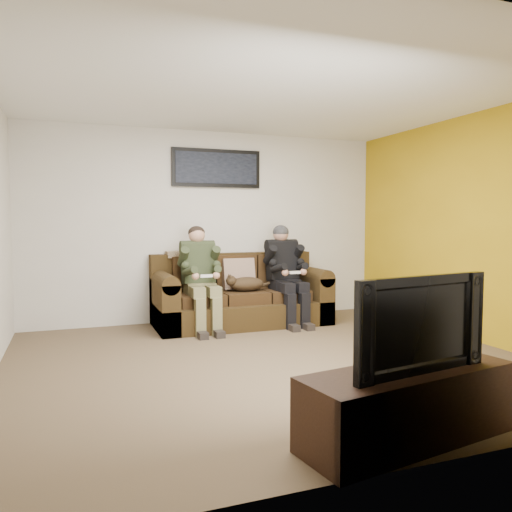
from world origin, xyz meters
name	(u,v)px	position (x,y,z in m)	size (l,w,h in m)	color
floor	(272,361)	(0.00, 0.00, 0.00)	(5.00, 5.00, 0.00)	brown
ceiling	(272,91)	(0.00, 0.00, 2.60)	(5.00, 5.00, 0.00)	silver
wall_back	(211,226)	(0.00, 2.25, 1.30)	(5.00, 5.00, 0.00)	beige
wall_front	(428,235)	(0.00, -2.25, 1.30)	(5.00, 5.00, 0.00)	beige
wall_right	(475,228)	(2.50, 0.00, 1.30)	(4.50, 4.50, 0.00)	beige
accent_wall_right	(474,228)	(2.49, 0.00, 1.30)	(4.50, 4.50, 0.00)	#B69012
sofa	(240,297)	(0.28, 1.83, 0.35)	(2.28, 0.98, 0.93)	#34240F
throw_pillow	(239,274)	(0.28, 1.87, 0.66)	(0.43, 0.12, 0.41)	#91725F
throw_blanket	(184,254)	(-0.41, 2.12, 0.93)	(0.47, 0.23, 0.08)	tan
person_left	(200,271)	(-0.30, 1.64, 0.74)	(0.51, 0.87, 1.31)	olive
person_right	(286,268)	(0.87, 1.64, 0.74)	(0.51, 0.86, 1.32)	black
cat	(245,284)	(0.30, 1.66, 0.56)	(0.66, 0.26, 0.24)	#43301A
framed_poster	(217,168)	(0.08, 2.22, 2.10)	(1.25, 0.05, 0.52)	black
tv_stand	(408,405)	(0.12, -1.95, 0.23)	(1.45, 0.47, 0.46)	black
television	(410,322)	(0.12, -1.95, 0.75)	(1.03, 0.14, 0.59)	black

